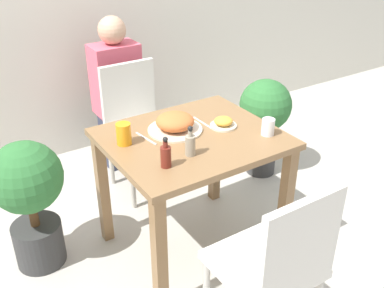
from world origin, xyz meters
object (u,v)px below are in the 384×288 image
object	(u,v)px
chair_far	(137,121)
sauce_bottle	(190,144)
food_plate	(175,123)
potted_plant_right	(265,115)
drink_cup	(268,127)
chair_near	(277,263)
side_plate	(224,123)
juice_glass	(124,134)
condiment_bottle	(166,155)
potted_plant_left	(29,195)
person_figure	(117,95)

from	to	relation	value
chair_far	sauce_bottle	xyz separation A→B (m)	(-0.17, -0.97, 0.30)
food_plate	potted_plant_right	size ratio (longest dim) A/B	0.40
drink_cup	potted_plant_right	bearing A→B (deg)	48.70
chair_near	side_plate	bearing A→B (deg)	-109.99
juice_glass	sauce_bottle	world-z (taller)	sauce_bottle
food_plate	drink_cup	size ratio (longest dim) A/B	3.28
chair_near	condiment_bottle	distance (m)	0.69
sauce_bottle	potted_plant_left	world-z (taller)	sauce_bottle
chair_near	food_plate	size ratio (longest dim) A/B	3.00
juice_glass	condiment_bottle	world-z (taller)	condiment_bottle
chair_far	side_plate	world-z (taller)	chair_far
chair_near	chair_far	world-z (taller)	same
chair_far	sauce_bottle	size ratio (longest dim) A/B	5.71
side_plate	person_figure	size ratio (longest dim) A/B	0.13
chair_near	juice_glass	distance (m)	0.98
potted_plant_left	potted_plant_right	size ratio (longest dim) A/B	1.03
condiment_bottle	potted_plant_left	size ratio (longest dim) A/B	0.20
side_plate	potted_plant_right	xyz separation A→B (m)	(0.71, 0.44, -0.30)
potted_plant_left	chair_far	bearing A→B (deg)	26.78
chair_far	person_figure	size ratio (longest dim) A/B	0.77
juice_glass	potted_plant_left	bearing A→B (deg)	152.10
condiment_bottle	person_figure	xyz separation A→B (m)	(0.34, 1.35, -0.23)
chair_far	side_plate	xyz separation A→B (m)	(0.15, -0.80, 0.27)
food_plate	juice_glass	world-z (taller)	juice_glass
condiment_bottle	person_figure	bearing A→B (deg)	75.66
drink_cup	person_figure	distance (m)	1.40
condiment_bottle	drink_cup	bearing A→B (deg)	-0.62
chair_far	potted_plant_right	world-z (taller)	chair_far
drink_cup	condiment_bottle	bearing A→B (deg)	179.38
juice_glass	drink_cup	bearing A→B (deg)	-24.81
juice_glass	potted_plant_left	xyz separation A→B (m)	(-0.47, 0.25, -0.35)
chair_near	food_plate	xyz separation A→B (m)	(0.03, 0.89, 0.29)
drink_cup	juice_glass	size ratio (longest dim) A/B	0.80
chair_far	condiment_bottle	world-z (taller)	condiment_bottle
chair_near	person_figure	distance (m)	1.94
person_figure	potted_plant_left	bearing A→B (deg)	-138.33
food_plate	person_figure	xyz separation A→B (m)	(0.11, 1.05, -0.22)
potted_plant_left	drink_cup	bearing A→B (deg)	-26.08
drink_cup	potted_plant_left	size ratio (longest dim) A/B	0.12
side_plate	sauce_bottle	size ratio (longest dim) A/B	0.95
sauce_bottle	side_plate	bearing A→B (deg)	26.86
juice_glass	potted_plant_right	distance (m)	1.34
drink_cup	person_figure	world-z (taller)	person_figure
chair_far	potted_plant_left	world-z (taller)	chair_far
drink_cup	potted_plant_left	xyz separation A→B (m)	(-1.16, 0.57, -0.33)
food_plate	person_figure	distance (m)	1.08
chair_near	drink_cup	xyz separation A→B (m)	(0.43, 0.58, 0.29)
condiment_bottle	person_figure	distance (m)	1.41
condiment_bottle	potted_plant_left	distance (m)	0.85
side_plate	potted_plant_right	world-z (taller)	side_plate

